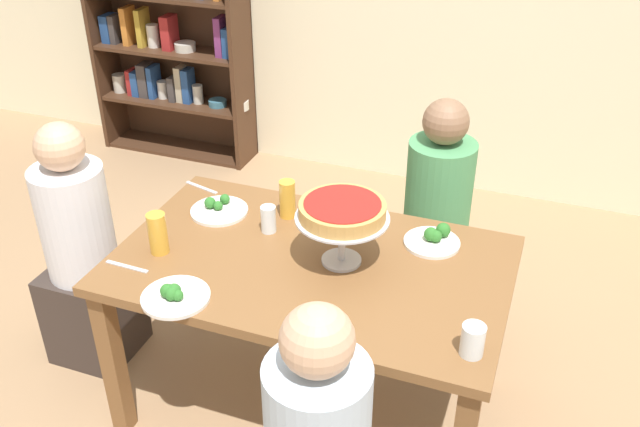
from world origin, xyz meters
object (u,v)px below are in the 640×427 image
salad_plate_spare (219,209)px  cutlery_fork_near (127,267)px  salad_plate_near_diner (434,238)px  dining_table (311,281)px  water_glass_clear_far (268,219)px  cutlery_fork_far (202,187)px  water_glass_clear_near (473,340)px  diner_far_right (435,233)px  cutlery_knife_near (351,215)px  diner_head_west (84,263)px  beer_glass_amber_short (287,199)px  beer_glass_amber_tall (158,233)px  salad_plate_far_diner (174,295)px  deep_dish_pizza_stand (342,214)px

salad_plate_spare → cutlery_fork_near: 0.49m
salad_plate_near_diner → dining_table: bearing=-145.8°
water_glass_clear_far → cutlery_fork_far: bearing=152.5°
water_glass_clear_near → cutlery_fork_far: water_glass_clear_near is taller
diner_far_right → water_glass_clear_far: bearing=-42.9°
dining_table → salad_plate_near_diner: 0.51m
cutlery_knife_near → salad_plate_spare: bearing=4.9°
diner_head_west → cutlery_fork_far: size_ratio=6.39×
water_glass_clear_far → cutlery_fork_far: 0.48m
salad_plate_near_diner → beer_glass_amber_short: size_ratio=1.35×
beer_glass_amber_tall → salad_plate_near_diner: bearing=23.4°
cutlery_fork_near → cutlery_fork_far: (-0.03, 0.63, 0.00)m
beer_glass_amber_short → cutlery_fork_far: beer_glass_amber_short is taller
salad_plate_near_diner → water_glass_clear_far: (-0.64, -0.14, 0.03)m
beer_glass_amber_tall → cutlery_fork_far: (-0.09, 0.50, -0.08)m
salad_plate_far_diner → water_glass_clear_far: bearing=76.3°
salad_plate_far_diner → water_glass_clear_far: water_glass_clear_far is taller
salad_plate_spare → cutlery_knife_near: size_ratio=1.33×
diner_far_right → deep_dish_pizza_stand: bearing=-17.4°
salad_plate_near_diner → salad_plate_far_diner: 1.01m
diner_far_right → beer_glass_amber_short: bearing=-48.5°
diner_head_west → water_glass_clear_near: 1.75m
beer_glass_amber_tall → beer_glass_amber_short: (0.36, 0.41, -0.00)m
beer_glass_amber_short → dining_table: bearing=-52.7°
deep_dish_pizza_stand → salad_plate_near_diner: bearing=39.1°
dining_table → diner_head_west: 1.06m
water_glass_clear_near → water_glass_clear_far: bearing=153.8°
water_glass_clear_near → water_glass_clear_far: size_ratio=0.98×
cutlery_fork_far → diner_far_right: bearing=-143.7°
diner_far_right → diner_head_west: same height
dining_table → beer_glass_amber_short: (-0.20, 0.27, 0.18)m
diner_head_west → cutlery_fork_far: (0.39, 0.38, 0.25)m
beer_glass_amber_short → cutlery_knife_near: 0.27m
cutlery_fork_near → cutlery_fork_far: 0.63m
diner_far_right → salad_plate_near_diner: bearing=9.2°
salad_plate_far_diner → cutlery_fork_far: 0.80m
water_glass_clear_near → cutlery_fork_far: size_ratio=0.60×
diner_head_west → cutlery_knife_near: 1.18m
dining_table → beer_glass_amber_tall: bearing=-165.7°
diner_head_west → water_glass_clear_far: size_ratio=10.33×
beer_glass_amber_tall → cutlery_knife_near: (0.60, 0.50, -0.08)m
beer_glass_amber_tall → cutlery_fork_near: 0.17m
dining_table → beer_glass_amber_short: bearing=127.3°
dining_table → water_glass_clear_near: 0.73m
cutlery_knife_near → water_glass_clear_near: bearing=120.6°
cutlery_fork_near → diner_head_west: bearing=151.5°
dining_table → deep_dish_pizza_stand: 0.33m
dining_table → salad_plate_far_diner: (-0.36, -0.38, 0.11)m
beer_glass_amber_short → water_glass_clear_near: 1.03m
beer_glass_amber_tall → salad_plate_spare: bearing=77.9°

